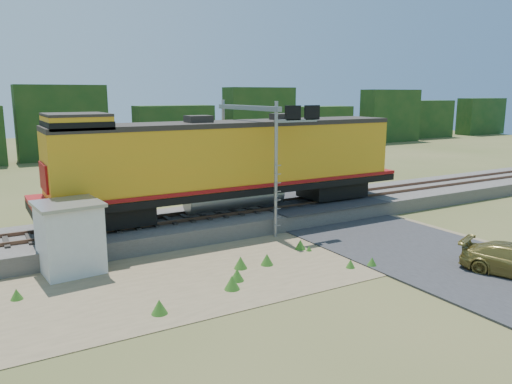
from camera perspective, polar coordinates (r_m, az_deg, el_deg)
ground at (r=20.68m, az=0.71°, el=-8.34°), size 140.00×140.00×0.00m
ballast at (r=25.67m, az=-6.16°, el=-3.57°), size 70.00×5.00×0.80m
rails at (r=25.55m, az=-6.19°, el=-2.53°), size 70.00×1.54×0.16m
dirt_shoulder at (r=20.21m, az=-4.96°, el=-8.81°), size 26.00×8.00×0.03m
road at (r=25.31m, az=13.63°, el=-4.77°), size 7.00×66.00×0.86m
tree_line_north at (r=55.77m, az=-19.82°, el=6.61°), size 130.00×3.00×6.50m
weed_clumps at (r=19.32m, az=-8.54°, el=-9.91°), size 15.00×6.20×0.56m
locomotive at (r=25.75m, az=-3.01°, el=3.53°), size 19.84×3.02×5.12m
shed at (r=20.82m, az=-20.50°, el=-4.83°), size 2.57×2.57×2.81m
signal_gantry at (r=25.68m, az=0.35°, el=6.83°), size 2.60×6.20×6.57m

